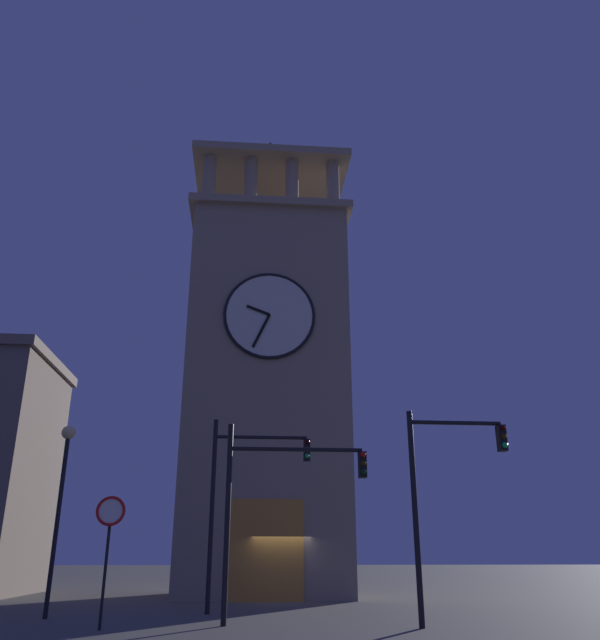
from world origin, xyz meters
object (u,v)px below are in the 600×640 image
clocktower (266,388)px  no_horn_sign (110,523)px  traffic_signal_near (243,484)px  street_lamp (62,482)px  traffic_signal_mid (444,479)px  traffic_signal_far (276,490)px

clocktower → no_horn_sign: clocktower is taller
traffic_signal_near → street_lamp: 5.84m
clocktower → street_lamp: bearing=56.8°
street_lamp → traffic_signal_mid: bearing=163.0°
traffic_signal_far → street_lamp: 7.15m
no_horn_sign → traffic_signal_far: bearing=-170.8°
traffic_signal_near → traffic_signal_far: traffic_signal_near is taller
street_lamp → traffic_signal_far: bearing=159.7°
street_lamp → no_horn_sign: 4.14m
traffic_signal_far → street_lamp: bearing=-20.3°
traffic_signal_far → clocktower: bearing=-90.1°
traffic_signal_near → street_lamp: bearing=11.3°
traffic_signal_mid → street_lamp: (11.35, -3.47, 0.18)m
traffic_signal_mid → traffic_signal_far: bearing=-11.9°
no_horn_sign → traffic_signal_near: bearing=-128.8°
traffic_signal_near → traffic_signal_mid: bearing=140.7°
traffic_signal_near → no_horn_sign: size_ratio=1.91×
street_lamp → no_horn_sign: bearing=124.9°
traffic_signal_near → street_lamp: (5.73, 1.14, -0.11)m
clocktower → traffic_signal_far: (0.02, 12.76, -6.23)m
street_lamp → no_horn_sign: (-2.23, 3.21, -1.37)m
traffic_signal_near → no_horn_sign: traffic_signal_near is taller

